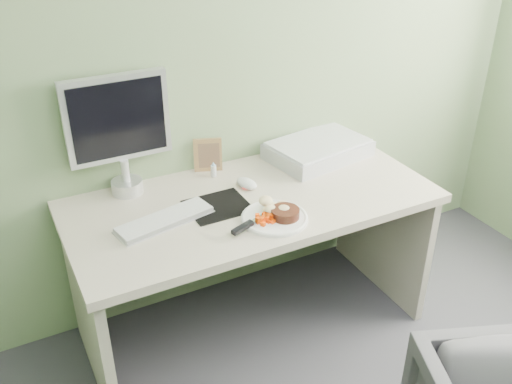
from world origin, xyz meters
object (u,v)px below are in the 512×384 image
plate (275,218)px  monitor (119,129)px  scanner (318,150)px  desk (252,233)px

plate → monitor: monitor is taller
plate → monitor: 0.75m
monitor → scanner: bearing=-6.2°
plate → monitor: bearing=132.4°
plate → scanner: size_ratio=0.57×
desk → plate: plate is taller
desk → monitor: bearing=146.1°
scanner → monitor: (-0.94, 0.10, 0.26)m
desk → plate: size_ratio=5.85×
plate → monitor: (-0.47, 0.51, 0.29)m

